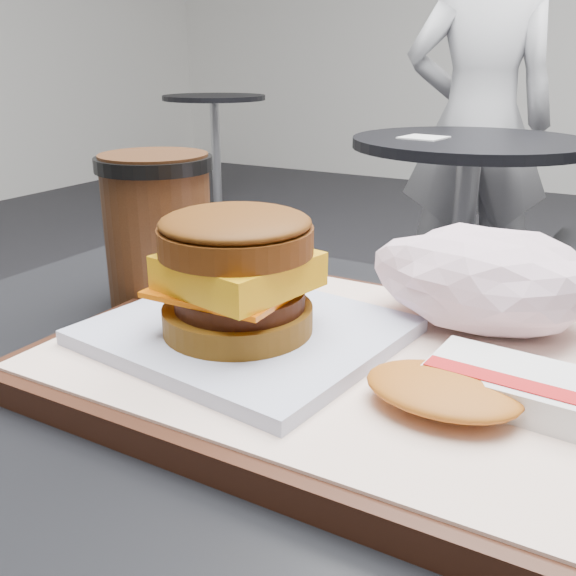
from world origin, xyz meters
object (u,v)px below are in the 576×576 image
Objects in this scene: breakfast_sandwich at (240,287)px; hash_brown at (480,387)px; neighbor_table at (465,205)px; patron at (478,124)px; serving_tray at (342,363)px; coffee_cup at (158,224)px; crumpled_wrapper at (484,277)px.

hash_brown is (0.16, -0.00, -0.03)m from breakfast_sandwich.
neighbor_table is 0.55m from patron.
neighbor_table is at bearing 101.40° from serving_tray.
patron is at bearing 99.70° from breakfast_sandwich.
coffee_cup is at bearing 150.62° from breakfast_sandwich.
crumpled_wrapper is at bearing 85.21° from patron.
neighbor_table is 0.50× the size of patron.
patron reaches higher than crumpled_wrapper.
breakfast_sandwich is 0.14× the size of patron.
breakfast_sandwich is at bearing -29.38° from coffee_cup.
serving_tray is 3.15× the size of hash_brown.
hash_brown is at bearing -14.98° from coffee_cup.
breakfast_sandwich is 0.16m from hash_brown.
serving_tray is 0.51× the size of neighbor_table.
breakfast_sandwich is 1.74× the size of hash_brown.
crumpled_wrapper is at bearing 103.59° from hash_brown.
breakfast_sandwich is 0.28× the size of neighbor_table.
neighbor_table is (-0.42, 1.62, -0.25)m from hash_brown.
serving_tray is 1.81× the size of breakfast_sandwich.
coffee_cup is at bearing 77.75° from patron.
breakfast_sandwich reaches higher than serving_tray.
patron is (-0.49, 2.00, -0.08)m from crumpled_wrapper.
crumpled_wrapper is at bearing 40.82° from breakfast_sandwich.
crumpled_wrapper is at bearing 53.51° from serving_tray.
coffee_cup is 0.17× the size of neighbor_table.
serving_tray is 0.10m from hash_brown.
hash_brown is 0.31m from coffee_cup.
serving_tray is 2.96× the size of coffee_cup.
neighbor_table is (-0.12, 1.54, -0.29)m from coffee_cup.
hash_brown reaches higher than serving_tray.
breakfast_sandwich is 1.35× the size of crumpled_wrapper.
breakfast_sandwich is (-0.06, -0.02, 0.05)m from serving_tray.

